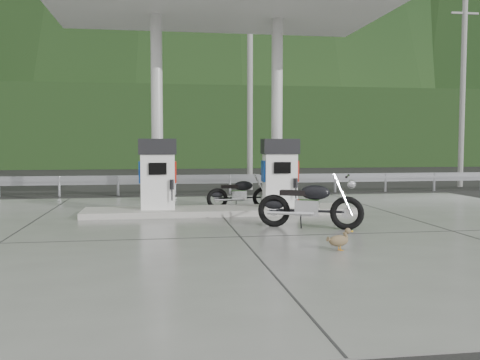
{
  "coord_description": "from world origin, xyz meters",
  "views": [
    {
      "loc": [
        -1.58,
        -11.28,
        1.87
      ],
      "look_at": [
        0.3,
        1.0,
        1.0
      ],
      "focal_mm": 40.0,
      "sensor_mm": 36.0,
      "label": 1
    }
  ],
  "objects": [
    {
      "name": "gas_pump_right",
      "position": [
        1.6,
        2.5,
        1.07
      ],
      "size": [
        0.95,
        0.55,
        1.8
      ],
      "primitive_type": null,
      "color": "white",
      "rests_on": "pump_island"
    },
    {
      "name": "duck",
      "position": [
        1.47,
        -2.55,
        0.18
      ],
      "size": [
        0.46,
        0.2,
        0.32
      ],
      "primitive_type": null,
      "rotation": [
        0.0,
        0.0,
        0.18
      ],
      "color": "brown",
      "rests_on": "forecourt_apron"
    },
    {
      "name": "utility_pole_b",
      "position": [
        2.0,
        9.5,
        4.0
      ],
      "size": [
        0.22,
        0.22,
        8.0
      ],
      "primitive_type": "cylinder",
      "color": "gray",
      "rests_on": "ground"
    },
    {
      "name": "utility_pole_c",
      "position": [
        11.0,
        9.5,
        4.0
      ],
      "size": [
        0.22,
        0.22,
        8.0
      ],
      "primitive_type": "cylinder",
      "color": "gray",
      "rests_on": "ground"
    },
    {
      "name": "gas_pump_left",
      "position": [
        -1.6,
        2.5,
        1.07
      ],
      "size": [
        0.95,
        0.55,
        1.8
      ],
      "primitive_type": null,
      "color": "white",
      "rests_on": "pump_island"
    },
    {
      "name": "tree_band",
      "position": [
        0.0,
        30.0,
        3.0
      ],
      "size": [
        80.0,
        6.0,
        6.0
      ],
      "primitive_type": "cube",
      "color": "black",
      "rests_on": "ground"
    },
    {
      "name": "canopy_column_right",
      "position": [
        1.6,
        2.9,
        2.67
      ],
      "size": [
        0.3,
        0.3,
        5.0
      ],
      "primitive_type": "cylinder",
      "color": "silver",
      "rests_on": "pump_island"
    },
    {
      "name": "canopy_roof",
      "position": [
        0.0,
        2.5,
        5.37
      ],
      "size": [
        8.5,
        5.0,
        0.4
      ],
      "primitive_type": "cube",
      "color": "silver",
      "rests_on": "canopy_column_left"
    },
    {
      "name": "forecourt_apron",
      "position": [
        0.0,
        0.0,
        0.01
      ],
      "size": [
        18.0,
        14.0,
        0.02
      ],
      "primitive_type": "cube",
      "color": "slate",
      "rests_on": "ground"
    },
    {
      "name": "guardrail",
      "position": [
        0.0,
        8.0,
        0.71
      ],
      "size": [
        26.0,
        0.16,
        1.42
      ],
      "primitive_type": null,
      "color": "gray",
      "rests_on": "ground"
    },
    {
      "name": "motorcycle_left",
      "position": [
        1.65,
        -0.15,
        0.53
      ],
      "size": [
        2.24,
        1.5,
        1.02
      ],
      "primitive_type": null,
      "rotation": [
        0.0,
        0.0,
        -0.42
      ],
      "color": "black",
      "rests_on": "forecourt_apron"
    },
    {
      "name": "motorcycle_right",
      "position": [
        0.68,
        3.47,
        0.44
      ],
      "size": [
        1.79,
        0.63,
        0.84
      ],
      "primitive_type": null,
      "rotation": [
        0.0,
        0.0,
        0.04
      ],
      "color": "black",
      "rests_on": "forecourt_apron"
    },
    {
      "name": "forested_hills",
      "position": [
        0.0,
        60.0,
        0.0
      ],
      "size": [
        100.0,
        40.0,
        140.0
      ],
      "primitive_type": null,
      "color": "black",
      "rests_on": "ground"
    },
    {
      "name": "canopy_column_left",
      "position": [
        -1.6,
        2.9,
        2.67
      ],
      "size": [
        0.3,
        0.3,
        5.0
      ],
      "primitive_type": "cylinder",
      "color": "silver",
      "rests_on": "pump_island"
    },
    {
      "name": "road",
      "position": [
        0.0,
        11.5,
        0.0
      ],
      "size": [
        60.0,
        7.0,
        0.01
      ],
      "primitive_type": "cube",
      "color": "black",
      "rests_on": "ground"
    },
    {
      "name": "pump_island",
      "position": [
        0.0,
        2.5,
        0.1
      ],
      "size": [
        7.0,
        1.4,
        0.15
      ],
      "primitive_type": "cube",
      "color": "#9B9990",
      "rests_on": "forecourt_apron"
    },
    {
      "name": "ground",
      "position": [
        0.0,
        0.0,
        0.0
      ],
      "size": [
        160.0,
        160.0,
        0.0
      ],
      "primitive_type": "plane",
      "color": "black",
      "rests_on": "ground"
    }
  ]
}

